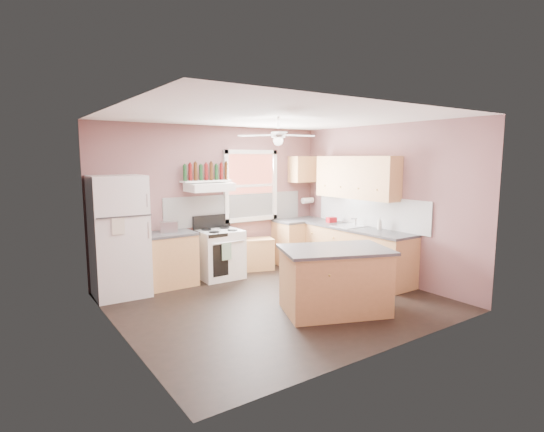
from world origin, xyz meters
TOP-DOWN VIEW (x-y plane):
  - floor at (0.00, 0.00)m, footprint 4.50×4.50m
  - ceiling at (0.00, 0.00)m, footprint 4.50×4.50m
  - wall_back at (0.00, 2.02)m, footprint 4.50×0.05m
  - wall_right at (2.27, 0.00)m, footprint 0.05×4.00m
  - wall_left at (-2.27, 0.00)m, footprint 0.05×4.00m
  - backsplash_back at (0.45, 1.99)m, footprint 2.90×0.03m
  - backsplash_right at (2.23, 0.30)m, footprint 0.03×2.60m
  - window_view at (0.75, 1.98)m, footprint 1.00×0.02m
  - window_frame at (0.75, 1.96)m, footprint 1.16×0.07m
  - refrigerator at (-1.83, 1.66)m, footprint 0.82×0.80m
  - base_cabinet_left at (-1.06, 1.70)m, footprint 0.90×0.60m
  - counter_left at (-1.06, 1.70)m, footprint 0.92×0.62m
  - toaster at (-1.00, 1.72)m, footprint 0.32×0.24m
  - stove at (-0.11, 1.64)m, footprint 0.75×0.66m
  - range_hood at (-0.23, 1.75)m, footprint 0.78×0.50m
  - bottle_shelf at (-0.23, 1.87)m, footprint 0.90×0.26m
  - cart at (0.77, 1.75)m, footprint 0.66×0.54m
  - base_cabinet_corner at (1.75, 1.70)m, footprint 1.00×0.60m
  - base_cabinet_right at (1.95, 0.30)m, footprint 0.60×2.20m
  - counter_corner at (1.75, 1.70)m, footprint 1.02×0.62m
  - counter_right at (1.94, 0.30)m, footprint 0.62×2.22m
  - sink at (1.94, 0.50)m, footprint 0.55×0.45m
  - faucet at (2.10, 0.50)m, footprint 0.03×0.03m
  - upper_cabinet_right at (2.08, 0.50)m, footprint 0.33×1.80m
  - upper_cabinet_corner at (1.95, 1.83)m, footprint 0.60×0.33m
  - paper_towel at (2.07, 1.86)m, footprint 0.26×0.12m
  - island at (0.42, -0.77)m, footprint 1.59×1.31m
  - island_top at (0.42, -0.77)m, footprint 1.70×1.42m
  - ceiling_fan_hub at (0.00, 0.00)m, footprint 0.20×0.20m
  - soap_bottle at (2.08, -0.08)m, footprint 0.11×0.11m
  - red_caddy at (1.98, 1.02)m, footprint 0.19×0.14m
  - wine_bottles at (-0.23, 1.87)m, footprint 0.86×0.06m

SIDE VIEW (x-z plane):
  - floor at x=0.00m, z-range 0.00..0.00m
  - cart at x=0.77m, z-range 0.00..0.57m
  - base_cabinet_left at x=-1.06m, z-range 0.00..0.86m
  - stove at x=-0.11m, z-range 0.00..0.86m
  - base_cabinet_corner at x=1.75m, z-range 0.00..0.86m
  - base_cabinet_right at x=1.95m, z-range 0.00..0.86m
  - island at x=0.42m, z-range 0.00..0.86m
  - counter_left at x=-1.06m, z-range 0.86..0.90m
  - counter_corner at x=1.75m, z-range 0.86..0.90m
  - counter_right at x=1.94m, z-range 0.86..0.90m
  - island_top at x=0.42m, z-range 0.86..0.90m
  - sink at x=1.94m, z-range 0.88..0.91m
  - refrigerator at x=-1.83m, z-range 0.00..1.87m
  - red_caddy at x=1.98m, z-range 0.90..1.00m
  - faucet at x=2.10m, z-range 0.90..1.04m
  - toaster at x=-1.00m, z-range 0.90..1.08m
  - soap_bottle at x=2.08m, z-range 0.90..1.12m
  - backsplash_back at x=0.45m, z-range 0.90..1.45m
  - backsplash_right at x=2.23m, z-range 0.90..1.45m
  - paper_towel at x=2.07m, z-range 1.19..1.31m
  - wall_back at x=0.00m, z-range 0.00..2.70m
  - wall_right at x=2.27m, z-range 0.00..2.70m
  - wall_left at x=-2.27m, z-range 0.00..2.70m
  - window_view at x=0.75m, z-range 1.00..2.20m
  - window_frame at x=0.75m, z-range 0.92..2.28m
  - range_hood at x=-0.23m, z-range 1.55..1.69m
  - bottle_shelf at x=-0.23m, z-range 1.71..1.73m
  - upper_cabinet_right at x=2.08m, z-range 1.40..2.16m
  - wine_bottles at x=-0.23m, z-range 1.73..2.04m
  - upper_cabinet_corner at x=1.95m, z-range 1.64..2.16m
  - ceiling_fan_hub at x=0.00m, z-range 2.41..2.49m
  - ceiling at x=0.00m, z-range 2.70..2.70m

